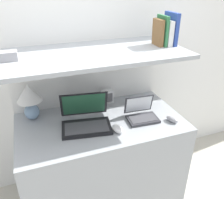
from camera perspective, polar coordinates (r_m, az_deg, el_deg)
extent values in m
cube|color=white|center=(2.00, -6.58, 11.37)|extent=(6.00, 0.05, 2.40)
cube|color=#999EA3|center=(2.05, -2.44, -14.34)|extent=(1.25, 0.68, 0.77)
cube|color=white|center=(2.18, -5.50, -3.41)|extent=(1.25, 0.04, 1.26)
cube|color=#999EA3|center=(1.66, -3.86, 10.95)|extent=(1.25, 0.62, 0.03)
ellipsoid|color=#7593B2|center=(1.92, -18.71, -2.77)|extent=(0.11, 0.11, 0.12)
cylinder|color=tan|center=(1.88, -19.06, -0.70)|extent=(0.02, 0.02, 0.03)
cone|color=silver|center=(1.85, -19.46, 1.59)|extent=(0.19, 0.19, 0.13)
cube|color=black|center=(1.74, -6.14, -6.78)|extent=(0.38, 0.28, 0.02)
cube|color=#47474C|center=(1.72, -6.13, -6.63)|extent=(0.33, 0.20, 0.00)
cube|color=black|center=(1.80, -6.75, -1.10)|extent=(0.36, 0.14, 0.21)
cube|color=#235138|center=(1.80, -6.74, -1.13)|extent=(0.32, 0.12, 0.19)
cube|color=#333338|center=(1.84, 7.42, -4.73)|extent=(0.24, 0.17, 0.02)
cube|color=#47474C|center=(1.83, 7.52, -4.52)|extent=(0.21, 0.12, 0.00)
cube|color=#333338|center=(1.87, 6.43, -1.08)|extent=(0.23, 0.05, 0.15)
cube|color=white|center=(1.87, 6.49, -1.12)|extent=(0.21, 0.05, 0.13)
ellipsoid|color=white|center=(1.70, 1.37, -7.08)|extent=(0.08, 0.12, 0.04)
ellipsoid|color=#99999E|center=(1.86, 14.31, -4.61)|extent=(0.09, 0.11, 0.04)
cube|color=white|center=(2.05, -1.22, 0.75)|extent=(0.10, 0.06, 0.12)
cube|color=#59595B|center=(2.03, -0.95, 0.39)|extent=(0.08, 0.00, 0.08)
cube|color=#284293|center=(1.87, 14.01, 16.22)|extent=(0.03, 0.17, 0.23)
cube|color=silver|center=(1.86, 12.84, 15.43)|extent=(0.04, 0.16, 0.18)
cube|color=#2D7042|center=(1.84, 11.99, 15.93)|extent=(0.02, 0.15, 0.21)
cube|color=brown|center=(1.82, 11.03, 15.53)|extent=(0.03, 0.13, 0.19)
cube|color=#99999E|center=(1.60, -23.56, 9.59)|extent=(0.10, 0.08, 0.06)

